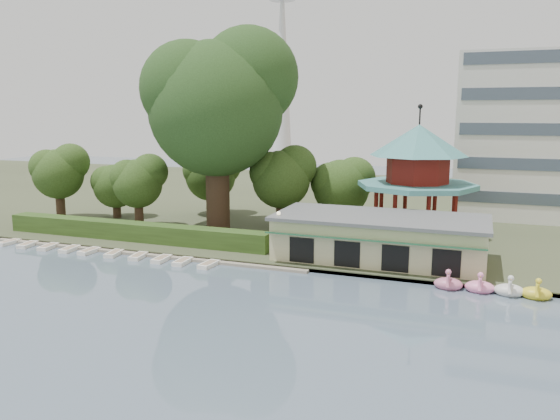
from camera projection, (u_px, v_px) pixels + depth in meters
The scene contains 13 objects.
ground_plane at pixel (143, 342), 32.12m from camera, with size 220.00×220.00×0.00m, color slate.
shore at pixel (347, 203), 80.12m from camera, with size 220.00×70.00×0.40m, color #424930.
embankment at pixel (256, 264), 48.07m from camera, with size 220.00×0.60×0.30m, color gray.
dock at pixel (140, 253), 52.05m from camera, with size 34.00×1.60×0.24m, color gray.
boathouse at pixel (379, 237), 48.61m from camera, with size 18.60×9.39×3.90m.
pavilion at pixel (417, 170), 56.28m from camera, with size 12.40×12.40×13.50m.
broadcast_tower at pixel (282, 44), 169.62m from camera, with size 8.00×8.00×96.00m.
hedge at pixel (133, 231), 55.91m from camera, with size 30.00×2.00×1.80m, color #304C1B.
lamp_post at pixel (279, 226), 48.57m from camera, with size 0.36×0.36×4.28m.
big_tree at pixel (218, 99), 58.55m from camera, with size 15.94×14.86×22.11m.
small_trees at pixel (208, 177), 64.76m from camera, with size 39.96×16.22×9.29m.
swan_boats at pixel (542, 293), 39.58m from camera, with size 15.51×2.06×1.92m.
moored_rowboats at pixel (102, 253), 51.86m from camera, with size 24.30×2.69×0.36m.
Camera 1 is at (17.99, -25.58, 13.42)m, focal length 35.00 mm.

